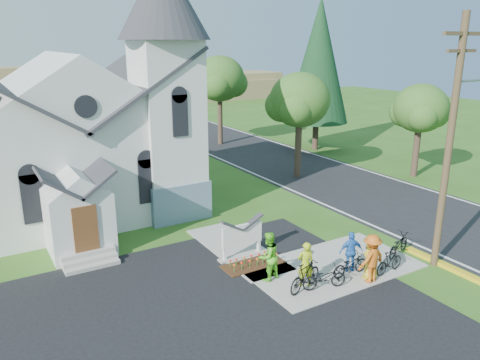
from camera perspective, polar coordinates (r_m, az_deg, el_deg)
ground at (r=18.73m, az=8.65°, el=-12.14°), size 120.00×120.00×0.00m
road at (r=35.57m, az=5.95°, el=1.94°), size 8.00×90.00×0.02m
sidewalk at (r=19.93m, az=11.13°, el=-10.32°), size 7.00×4.00×0.05m
church at (r=25.82m, az=-19.00°, el=7.46°), size 12.35×12.00×13.00m
church_sign at (r=19.99m, az=0.25°, el=-6.73°), size 2.20×0.40×1.70m
flower_bed at (r=19.72m, az=1.61°, el=-10.27°), size 2.60×1.10×0.07m
utility_pole at (r=19.78m, az=24.36°, el=4.80°), size 3.45×0.28×10.00m
tree_road_near at (r=31.36m, az=7.30°, el=9.60°), size 4.00×4.00×7.05m
tree_road_mid at (r=41.61m, az=-2.50°, el=12.20°), size 4.40×4.40×7.80m
tree_road_far at (r=33.54m, az=21.16°, el=8.09°), size 3.60×3.60×6.30m
conifer at (r=39.92m, az=9.59°, el=14.12°), size 5.20×5.20×12.40m
distant_hills at (r=70.61m, az=-19.45°, el=10.14°), size 61.00×10.00×5.60m
cyclist_0 at (r=17.92m, az=7.99°, el=-10.12°), size 0.75×0.61×1.77m
bike_0 at (r=18.02m, az=10.23°, el=-11.61°), size 1.84×1.03×0.91m
cyclist_1 at (r=18.18m, az=3.47°, el=-9.26°), size 1.08×0.91×1.94m
bike_1 at (r=17.80m, az=7.96°, el=-11.49°), size 1.93×1.05×1.11m
cyclist_2 at (r=19.35m, az=13.38°, el=-8.49°), size 1.06×0.72×1.67m
bike_2 at (r=19.18m, az=13.27°, el=-10.01°), size 1.71×0.60×0.90m
cyclist_3 at (r=18.69m, az=15.74°, el=-9.19°), size 1.28×0.79×1.92m
bike_3 at (r=19.76m, az=17.77°, el=-9.47°), size 1.63×0.63×0.95m
cyclist_4 at (r=18.93m, az=15.67°, el=-9.19°), size 0.93×0.71×1.71m
bike_4 at (r=21.43m, az=18.74°, el=-7.46°), size 1.94×1.21×0.96m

